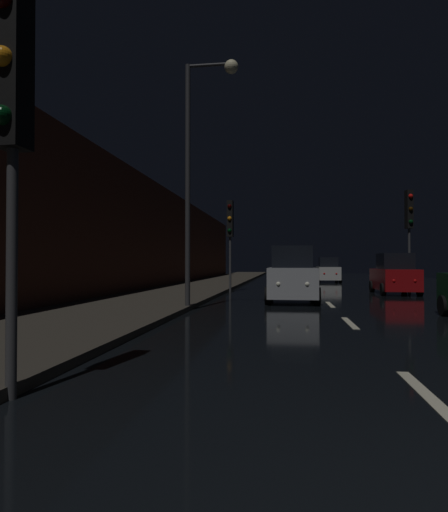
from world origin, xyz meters
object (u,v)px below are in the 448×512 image
(traffic_light_far_right, at_px, (409,218))
(traffic_light_far_left, at_px, (230,226))
(car_approaching_headlights, at_px, (292,276))
(car_parked_right_far, at_px, (394,275))
(streetlamp_overhead, at_px, (201,147))
(traffic_light_near_left, at_px, (12,94))
(car_distant_taillights, at_px, (328,271))

(traffic_light_far_right, height_order, traffic_light_far_left, traffic_light_far_right)
(car_approaching_headlights, height_order, car_parked_right_far, car_approaching_headlights)
(traffic_light_far_right, relative_size, streetlamp_overhead, 0.65)
(streetlamp_overhead, distance_m, car_approaching_headlights, 6.39)
(streetlamp_overhead, relative_size, car_parked_right_far, 2.02)
(traffic_light_near_left, xyz_separation_m, car_distant_taillights, (6.30, 31.75, -2.47))
(traffic_light_far_right, xyz_separation_m, traffic_light_near_left, (-9.03, -18.52, -0.37))
(traffic_light_far_left, distance_m, car_parked_right_far, 8.53)
(car_approaching_headlights, bearing_deg, traffic_light_near_left, -13.72)
(traffic_light_near_left, bearing_deg, traffic_light_far_right, 156.64)
(traffic_light_far_left, bearing_deg, traffic_light_near_left, 2.94)
(traffic_light_far_left, relative_size, streetlamp_overhead, 0.60)
(traffic_light_near_left, distance_m, car_distant_taillights, 32.46)
(car_parked_right_far, distance_m, car_distant_taillights, 13.71)
(car_approaching_headlights, relative_size, car_distant_taillights, 1.10)
(traffic_light_far_right, bearing_deg, car_approaching_headlights, -59.49)
(traffic_light_far_left, height_order, traffic_light_near_left, traffic_light_far_left)
(traffic_light_far_left, xyz_separation_m, car_distant_taillights, (6.20, 13.13, -2.57))
(traffic_light_far_left, height_order, car_approaching_headlights, traffic_light_far_left)
(traffic_light_far_left, distance_m, streetlamp_overhead, 9.44)
(traffic_light_far_right, distance_m, streetlamp_overhead, 12.73)
(streetlamp_overhead, xyz_separation_m, car_distant_taillights, (5.97, 22.41, -4.27))
(car_approaching_headlights, xyz_separation_m, car_parked_right_far, (5.01, 4.97, -0.08))
(traffic_light_far_left, distance_m, car_distant_taillights, 14.75)
(traffic_light_far_right, height_order, streetlamp_overhead, streetlamp_overhead)
(streetlamp_overhead, bearing_deg, traffic_light_far_left, 91.43)
(traffic_light_far_left, height_order, streetlamp_overhead, streetlamp_overhead)
(traffic_light_far_right, distance_m, traffic_light_far_left, 8.94)
(traffic_light_near_left, bearing_deg, car_approaching_headlights, 168.92)
(car_approaching_headlights, bearing_deg, car_parked_right_far, 134.82)
(car_parked_right_far, bearing_deg, car_approaching_headlights, 134.82)
(traffic_light_near_left, height_order, car_approaching_headlights, traffic_light_near_left)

